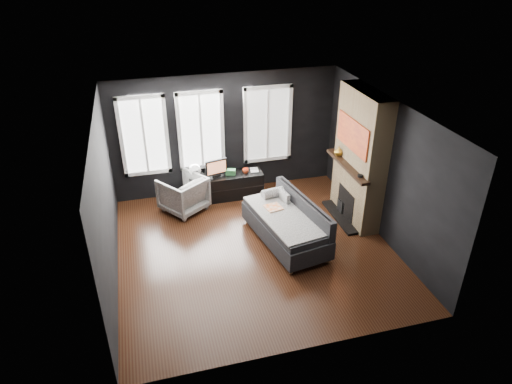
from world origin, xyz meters
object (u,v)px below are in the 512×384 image
object	(u,v)px
mantel_vase	(339,151)
armchair	(183,192)
mug	(246,170)
monitor	(216,167)
sofa	(285,222)
book	(250,166)
media_console	(226,186)

from	to	relation	value
mantel_vase	armchair	bearing A→B (deg)	166.88
mug	monitor	bearing A→B (deg)	-179.26
sofa	armchair	xyz separation A→B (m)	(-1.72, 1.68, -0.01)
mug	book	bearing A→B (deg)	32.52
media_console	mantel_vase	bearing A→B (deg)	-26.70
armchair	mug	xyz separation A→B (m)	(1.44, 0.29, 0.20)
mantel_vase	book	bearing A→B (deg)	145.24
mug	mantel_vase	distance (m)	2.11
book	mantel_vase	xyz separation A→B (m)	(1.59, -1.10, 0.64)
armchair	mug	world-z (taller)	armchair
mug	sofa	bearing A→B (deg)	-81.71
mug	mantel_vase	size ratio (longest dim) A/B	0.69
sofa	mug	size ratio (longest dim) A/B	15.11
monitor	mug	world-z (taller)	monitor
monitor	mantel_vase	world-z (taller)	mantel_vase
mug	mantel_vase	xyz separation A→B (m)	(1.71, -1.02, 0.70)
armchair	book	size ratio (longest dim) A/B	3.48
sofa	book	size ratio (longest dim) A/B	8.31
media_console	sofa	bearing A→B (deg)	-70.65
armchair	monitor	xyz separation A→B (m)	(0.78, 0.28, 0.36)
media_console	book	size ratio (longest dim) A/B	6.70
armchair	mug	size ratio (longest dim) A/B	6.32
armchair	book	distance (m)	1.63
media_console	monitor	bearing A→B (deg)	-170.38
media_console	monitor	size ratio (longest dim) A/B	3.22
sofa	media_console	xyz separation A→B (m)	(-0.73, 2.00, -0.16)
monitor	mug	distance (m)	0.68
media_console	mug	world-z (taller)	mug
mug	media_console	bearing A→B (deg)	176.09
media_console	mug	size ratio (longest dim) A/B	12.16
armchair	media_console	bearing A→B (deg)	162.09
armchair	book	world-z (taller)	armchair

